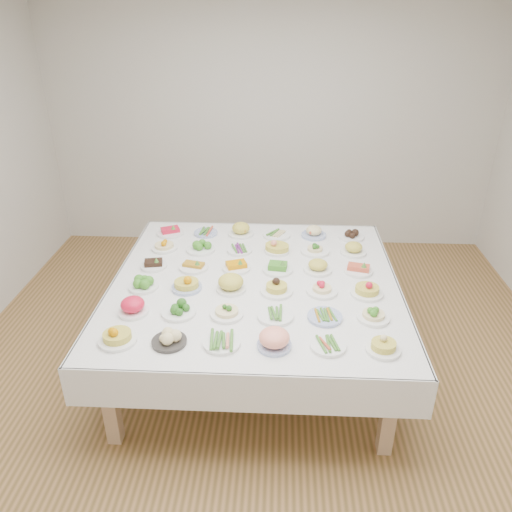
{
  "coord_description": "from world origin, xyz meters",
  "views": [
    {
      "loc": [
        0.12,
        -3.07,
        2.63
      ],
      "look_at": [
        -0.06,
        0.34,
        0.88
      ],
      "focal_mm": 35.0,
      "sensor_mm": 36.0,
      "label": 1
    }
  ],
  "objects_px": {
    "dish_35": "(351,234)",
    "display_table": "(255,288)",
    "dish_18": "(154,264)",
    "dish_0": "(117,333)"
  },
  "relations": [
    {
      "from": "display_table",
      "to": "dish_18",
      "type": "xyz_separation_m",
      "value": [
        -0.81,
        0.17,
        0.1
      ]
    },
    {
      "from": "dish_18",
      "to": "dish_35",
      "type": "relative_size",
      "value": 0.93
    },
    {
      "from": "dish_0",
      "to": "dish_35",
      "type": "xyz_separation_m",
      "value": [
        1.62,
        1.6,
        -0.02
      ]
    },
    {
      "from": "dish_0",
      "to": "display_table",
      "type": "bearing_deg",
      "value": 44.81
    },
    {
      "from": "dish_0",
      "to": "dish_35",
      "type": "distance_m",
      "value": 2.28
    },
    {
      "from": "display_table",
      "to": "dish_0",
      "type": "height_order",
      "value": "dish_0"
    },
    {
      "from": "display_table",
      "to": "dish_18",
      "type": "relative_size",
      "value": 10.41
    },
    {
      "from": "dish_18",
      "to": "dish_35",
      "type": "distance_m",
      "value": 1.74
    },
    {
      "from": "dish_35",
      "to": "display_table",
      "type": "bearing_deg",
      "value": -135.64
    },
    {
      "from": "dish_0",
      "to": "dish_18",
      "type": "bearing_deg",
      "value": 90.25
    }
  ]
}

